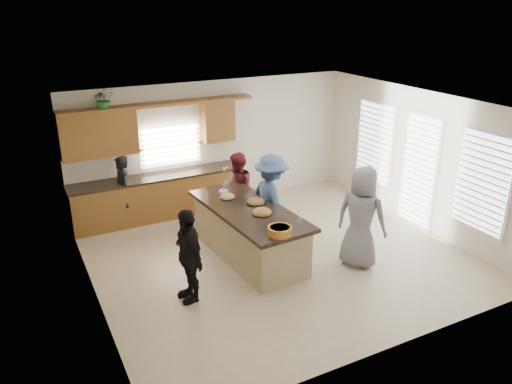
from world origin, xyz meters
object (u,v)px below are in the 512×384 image
island (249,233)px  woman_left_front (188,255)px  woman_right_front (361,217)px  woman_right_back (271,200)px  woman_left_mid (238,190)px  woman_left_back (123,192)px  salad_bowl (280,230)px

island → woman_left_front: 1.71m
woman_right_front → woman_right_back: bearing=1.9°
island → woman_right_back: size_ratio=1.56×
woman_left_mid → woman_left_front: size_ratio=1.02×
woman_left_mid → woman_left_back: bearing=-94.7°
island → woman_right_back: (0.63, 0.31, 0.44)m
woman_left_back → woman_right_front: (3.31, -3.54, 0.16)m
salad_bowl → woman_right_back: woman_right_back is taller
woman_left_back → woman_left_mid: (2.10, -1.05, 0.03)m
woman_left_back → woman_left_front: 3.22m
salad_bowl → woman_left_mid: (0.43, 2.49, -0.24)m
woman_left_front → woman_right_front: woman_right_front is taller
woman_left_mid → woman_left_front: 2.84m
island → woman_left_mid: (0.39, 1.32, 0.33)m
woman_left_back → woman_left_front: bearing=1.3°
woman_right_back → woman_right_front: (0.97, -1.47, 0.03)m
salad_bowl → woman_right_front: bearing=0.2°
island → woman_right_back: woman_right_back is taller
woman_left_back → woman_left_front: size_ratio=0.98×
woman_left_front → woman_right_back: woman_right_back is taller
woman_left_mid → woman_right_front: (1.21, -2.48, 0.13)m
salad_bowl → woman_left_back: (-1.67, 3.54, -0.27)m
woman_left_front → woman_right_back: size_ratio=0.86×
woman_left_back → woman_left_mid: woman_left_mid is taller
salad_bowl → woman_left_front: 1.48m
woman_left_front → woman_left_mid: bearing=137.2°
salad_bowl → woman_right_front: (1.63, 0.01, -0.11)m
island → woman_right_front: (1.60, -1.16, 0.46)m
woman_left_back → woman_right_back: 3.12m
island → woman_left_front: (-1.45, -0.83, 0.32)m
island → woman_right_front: 2.03m
salad_bowl → woman_left_mid: bearing=80.2°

